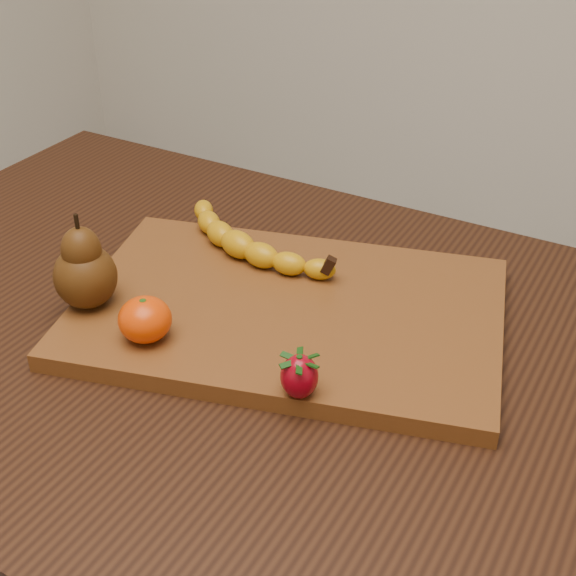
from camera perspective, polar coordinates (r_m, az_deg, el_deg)
The scene contains 6 objects.
table at distance 0.93m, azimuth -4.61°, elevation -7.28°, with size 1.00×0.70×0.76m.
cutting_board at distance 0.86m, azimuth -0.00°, elevation -1.68°, with size 0.45×0.30×0.02m, color brown.
banana at distance 0.94m, azimuth -3.57°, elevation 3.12°, with size 0.20×0.05×0.03m, color #D19609, non-canonical shape.
pear at distance 0.86m, azimuth -14.37°, elevation 1.88°, with size 0.07×0.07×0.10m, color #49280B, non-canonical shape.
mandarin at distance 0.81m, azimuth -10.14°, elevation -2.22°, with size 0.05×0.05×0.05m, color #E93E02.
strawberry at distance 0.72m, azimuth 0.81°, elevation -6.20°, with size 0.03×0.03×0.04m, color maroon, non-canonical shape.
Camera 1 is at (0.41, -0.58, 1.26)m, focal length 50.00 mm.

